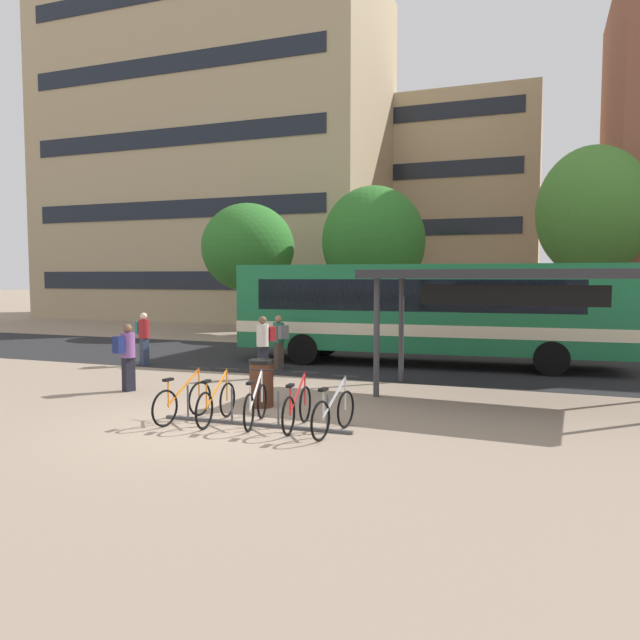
% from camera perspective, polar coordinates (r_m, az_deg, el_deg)
% --- Properties ---
extents(ground, '(200.00, 200.00, 0.00)m').
position_cam_1_polar(ground, '(11.75, -10.13, -9.83)').
color(ground, gray).
extents(bus_lane_asphalt, '(80.00, 7.20, 0.01)m').
position_cam_1_polar(bus_lane_asphalt, '(20.20, 3.41, -3.89)').
color(bus_lane_asphalt, '#232326').
rests_on(bus_lane_asphalt, ground).
extents(city_bus, '(12.15, 3.24, 3.20)m').
position_cam_1_polar(city_bus, '(19.48, 10.14, 0.99)').
color(city_bus, '#196B3D').
rests_on(city_bus, ground).
extents(bike_rack, '(3.86, 0.18, 0.70)m').
position_cam_1_polar(bike_rack, '(11.61, -6.19, -9.50)').
color(bike_rack, '#47474C').
rests_on(bike_rack, ground).
extents(parked_bicycle_orange_0, '(0.52, 1.71, 0.99)m').
position_cam_1_polar(parked_bicycle_orange_0, '(12.15, -12.86, -7.55)').
color(parked_bicycle_orange_0, black).
rests_on(parked_bicycle_orange_0, ground).
extents(parked_bicycle_orange_1, '(0.52, 1.72, 0.99)m').
position_cam_1_polar(parked_bicycle_orange_1, '(11.86, -9.80, -7.79)').
color(parked_bicycle_orange_1, black).
rests_on(parked_bicycle_orange_1, ground).
extents(parked_bicycle_white_2, '(0.56, 1.69, 0.99)m').
position_cam_1_polar(parked_bicycle_white_2, '(11.62, -6.11, -8.00)').
color(parked_bicycle_white_2, black).
rests_on(parked_bicycle_white_2, ground).
extents(parked_bicycle_red_3, '(0.52, 1.72, 0.99)m').
position_cam_1_polar(parked_bicycle_red_3, '(11.29, -2.18, -8.35)').
color(parked_bicycle_red_3, black).
rests_on(parked_bicycle_red_3, ground).
extents(parked_bicycle_silver_4, '(0.52, 1.72, 0.99)m').
position_cam_1_polar(parked_bicycle_silver_4, '(10.89, 1.30, -8.81)').
color(parked_bicycle_silver_4, black).
rests_on(parked_bicycle_silver_4, ground).
extents(transit_shelter, '(6.94, 3.29, 2.98)m').
position_cam_1_polar(transit_shelter, '(14.48, 18.11, 3.81)').
color(transit_shelter, '#38383D').
rests_on(transit_shelter, ground).
extents(commuter_red_pack_0, '(0.57, 0.60, 1.74)m').
position_cam_1_polar(commuter_red_pack_0, '(16.71, -5.34, -2.13)').
color(commuter_red_pack_0, black).
rests_on(commuter_red_pack_0, ground).
extents(commuter_grey_pack_1, '(0.61, 0.54, 1.65)m').
position_cam_1_polar(commuter_grey_pack_1, '(18.34, -3.88, -1.75)').
color(commuter_grey_pack_1, '#47382D').
rests_on(commuter_grey_pack_1, ground).
extents(commuter_navy_pack_2, '(0.46, 0.59, 1.67)m').
position_cam_1_polar(commuter_navy_pack_2, '(15.52, -17.84, -2.96)').
color(commuter_navy_pack_2, black).
rests_on(commuter_navy_pack_2, ground).
extents(commuter_teal_pack_3, '(0.60, 0.51, 1.68)m').
position_cam_1_polar(commuter_teal_pack_3, '(19.90, -16.38, -1.37)').
color(commuter_teal_pack_3, '#2D3851').
rests_on(commuter_teal_pack_3, ground).
extents(trash_bin, '(0.55, 0.55, 1.03)m').
position_cam_1_polar(trash_bin, '(13.18, -5.57, -5.95)').
color(trash_bin, '#4C2819').
rests_on(trash_bin, ground).
extents(street_tree_0, '(4.73, 4.73, 8.44)m').
position_cam_1_polar(street_tree_0, '(28.87, 24.43, 9.28)').
color(street_tree_0, brown).
rests_on(street_tree_0, ground).
extents(street_tree_1, '(4.95, 4.95, 7.15)m').
position_cam_1_polar(street_tree_1, '(29.22, 5.08, 7.41)').
color(street_tree_1, brown).
rests_on(street_tree_1, ground).
extents(street_tree_2, '(4.49, 4.49, 6.36)m').
position_cam_1_polar(street_tree_2, '(29.58, -6.84, 6.82)').
color(street_tree_2, brown).
rests_on(street_tree_2, ground).
extents(building_left_wing, '(22.86, 10.78, 21.57)m').
position_cam_1_polar(building_left_wing, '(43.39, -9.90, 14.65)').
color(building_left_wing, tan).
rests_on(building_left_wing, ground).
extents(building_centre_block, '(16.35, 12.96, 15.43)m').
position_cam_1_polar(building_centre_block, '(48.88, 10.35, 9.81)').
color(building_centre_block, tan).
rests_on(building_centre_block, ground).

